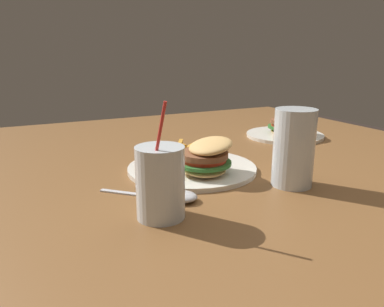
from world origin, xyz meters
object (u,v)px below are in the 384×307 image
(meal_plate_near, at_px, (197,162))
(beer_glass, at_px, (294,149))
(meal_plate_far, at_px, (286,129))
(juice_glass, at_px, (160,185))
(spoon, at_px, (177,196))

(meal_plate_near, distance_m, beer_glass, 0.21)
(meal_plate_far, bearing_deg, beer_glass, -38.24)
(meal_plate_near, distance_m, juice_glass, 0.24)
(meal_plate_near, bearing_deg, spoon, -39.73)
(beer_glass, relative_size, spoon, 0.96)
(beer_glass, bearing_deg, spoon, -96.43)
(meal_plate_near, xyz_separation_m, spoon, (0.13, -0.10, -0.02))
(juice_glass, bearing_deg, beer_glass, 94.83)
(beer_glass, distance_m, spoon, 0.25)
(juice_glass, height_order, spoon, juice_glass)
(meal_plate_near, relative_size, beer_glass, 1.88)
(meal_plate_near, relative_size, meal_plate_far, 1.22)
(juice_glass, distance_m, spoon, 0.09)
(beer_glass, relative_size, meal_plate_far, 0.65)
(spoon, bearing_deg, beer_glass, 37.40)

